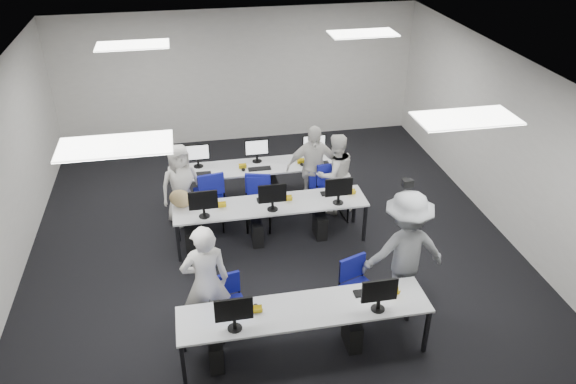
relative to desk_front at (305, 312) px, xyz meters
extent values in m
plane|color=black|center=(0.00, 2.40, -0.68)|extent=(9.00, 9.00, 0.00)
plane|color=white|center=(0.00, 2.40, 2.32)|extent=(9.00, 9.00, 0.00)
cube|color=silver|center=(0.00, 6.90, 0.82)|extent=(8.00, 0.02, 3.00)
cube|color=silver|center=(4.00, 2.40, 0.82)|extent=(0.02, 9.00, 3.00)
cube|color=white|center=(-2.00, 0.40, 2.30)|extent=(1.20, 0.60, 0.02)
cube|color=white|center=(2.00, 0.40, 2.30)|extent=(1.20, 0.60, 0.02)
cube|color=white|center=(-2.00, 4.40, 2.30)|extent=(1.20, 0.60, 0.02)
cube|color=white|center=(2.00, 4.40, 2.30)|extent=(1.20, 0.60, 0.02)
cube|color=white|center=(0.00, 0.00, 0.03)|extent=(3.20, 0.70, 0.03)
cube|color=black|center=(-1.55, -0.30, -0.33)|extent=(0.05, 0.05, 0.70)
cube|color=black|center=(-1.55, 0.30, -0.33)|extent=(0.05, 0.05, 0.70)
cube|color=black|center=(1.55, -0.30, -0.33)|extent=(0.05, 0.05, 0.70)
cube|color=black|center=(1.55, 0.30, -0.33)|extent=(0.05, 0.05, 0.70)
cube|color=white|center=(0.00, 2.60, 0.03)|extent=(3.20, 0.70, 0.03)
cube|color=black|center=(-1.55, 2.30, -0.33)|extent=(0.05, 0.05, 0.70)
cube|color=black|center=(-1.55, 2.90, -0.33)|extent=(0.05, 0.05, 0.70)
cube|color=black|center=(1.55, 2.30, -0.33)|extent=(0.05, 0.05, 0.70)
cube|color=black|center=(1.55, 2.90, -0.33)|extent=(0.05, 0.05, 0.70)
cube|color=white|center=(0.00, 4.00, 0.03)|extent=(3.20, 0.70, 0.03)
cube|color=black|center=(-1.55, 3.70, -0.33)|extent=(0.05, 0.05, 0.70)
cube|color=black|center=(-1.55, 4.30, -0.33)|extent=(0.05, 0.05, 0.70)
cube|color=black|center=(1.55, 3.70, -0.33)|extent=(0.05, 0.05, 0.70)
cube|color=black|center=(1.55, 4.30, -0.33)|extent=(0.05, 0.05, 0.70)
cube|color=#0C1FA7|center=(-0.90, -0.18, 0.35)|extent=(0.46, 0.04, 0.32)
cube|color=black|center=(-0.90, 0.14, 0.06)|extent=(0.42, 0.14, 0.02)
ellipsoid|color=black|center=(-0.60, 0.14, 0.07)|extent=(0.07, 0.10, 0.04)
cube|color=black|center=(-1.15, 0.00, -0.47)|extent=(0.18, 0.40, 0.42)
cube|color=white|center=(0.90, -0.18, 0.35)|extent=(0.46, 0.04, 0.32)
cube|color=black|center=(0.90, 0.14, 0.06)|extent=(0.42, 0.14, 0.02)
ellipsoid|color=black|center=(1.20, 0.14, 0.07)|extent=(0.07, 0.10, 0.04)
cube|color=black|center=(0.65, 0.00, -0.47)|extent=(0.18, 0.40, 0.42)
cube|color=white|center=(-1.10, 2.42, 0.35)|extent=(0.46, 0.04, 0.32)
cube|color=black|center=(-1.10, 2.74, 0.06)|extent=(0.42, 0.14, 0.02)
ellipsoid|color=black|center=(-0.80, 2.74, 0.07)|extent=(0.07, 0.10, 0.04)
cube|color=black|center=(-1.35, 2.60, -0.47)|extent=(0.18, 0.40, 0.42)
cube|color=white|center=(0.00, 2.42, 0.35)|extent=(0.46, 0.04, 0.32)
cube|color=black|center=(0.00, 2.74, 0.06)|extent=(0.42, 0.14, 0.02)
ellipsoid|color=black|center=(0.30, 2.74, 0.07)|extent=(0.07, 0.10, 0.04)
cube|color=black|center=(-0.25, 2.60, -0.47)|extent=(0.18, 0.40, 0.42)
cube|color=white|center=(1.10, 2.42, 0.35)|extent=(0.46, 0.04, 0.32)
cube|color=black|center=(1.10, 2.74, 0.06)|extent=(0.42, 0.14, 0.02)
ellipsoid|color=black|center=(1.40, 2.74, 0.07)|extent=(0.07, 0.10, 0.04)
cube|color=black|center=(0.85, 2.60, -0.47)|extent=(0.18, 0.40, 0.42)
cube|color=white|center=(-1.10, 4.18, 0.35)|extent=(0.46, 0.04, 0.32)
cube|color=black|center=(-1.10, 3.86, 0.06)|extent=(0.42, 0.14, 0.02)
ellipsoid|color=black|center=(-1.40, 3.86, 0.07)|extent=(0.07, 0.10, 0.04)
cube|color=black|center=(-0.85, 4.00, -0.47)|extent=(0.18, 0.40, 0.42)
cube|color=white|center=(0.00, 4.18, 0.35)|extent=(0.46, 0.04, 0.32)
cube|color=black|center=(0.00, 3.86, 0.06)|extent=(0.42, 0.14, 0.02)
ellipsoid|color=black|center=(-0.30, 3.86, 0.07)|extent=(0.07, 0.10, 0.04)
cube|color=black|center=(0.25, 4.00, -0.47)|extent=(0.18, 0.40, 0.42)
cube|color=white|center=(1.10, 4.18, 0.35)|extent=(0.46, 0.04, 0.32)
cube|color=black|center=(1.10, 3.86, 0.06)|extent=(0.42, 0.14, 0.02)
ellipsoid|color=black|center=(0.80, 3.86, 0.07)|extent=(0.07, 0.10, 0.04)
cube|color=black|center=(1.35, 4.00, -0.47)|extent=(0.18, 0.40, 0.42)
cube|color=navy|center=(-0.88, 0.58, -0.26)|extent=(0.48, 0.46, 0.06)
cube|color=navy|center=(-0.92, 0.76, -0.02)|extent=(0.39, 0.12, 0.33)
cube|color=navy|center=(0.91, 0.54, -0.23)|extent=(0.55, 0.54, 0.06)
cube|color=navy|center=(0.84, 0.73, 0.03)|extent=(0.41, 0.19, 0.36)
cube|color=navy|center=(-0.96, 3.23, -0.23)|extent=(0.46, 0.45, 0.06)
cube|color=navy|center=(-0.95, 3.43, 0.03)|extent=(0.42, 0.08, 0.36)
cube|color=navy|center=(-0.14, 3.07, -0.22)|extent=(0.51, 0.49, 0.06)
cube|color=navy|center=(-0.10, 3.26, 0.03)|extent=(0.42, 0.13, 0.36)
cube|color=navy|center=(1.20, 3.11, -0.18)|extent=(0.52, 0.50, 0.07)
cube|color=navy|center=(1.18, 3.33, 0.11)|extent=(0.46, 0.09, 0.39)
cube|color=navy|center=(-0.96, 3.56, -0.18)|extent=(0.55, 0.53, 0.07)
cube|color=navy|center=(-0.93, 3.34, 0.11)|extent=(0.46, 0.13, 0.39)
cube|color=navy|center=(-0.06, 3.48, -0.20)|extent=(0.56, 0.55, 0.06)
cube|color=navy|center=(-0.12, 3.28, 0.07)|extent=(0.44, 0.17, 0.38)
cube|color=navy|center=(1.07, 3.52, -0.26)|extent=(0.51, 0.50, 0.06)
cube|color=navy|center=(1.01, 3.35, -0.02)|extent=(0.38, 0.17, 0.33)
ellipsoid|color=#A38A54|center=(-1.45, 2.79, 0.20)|extent=(0.44, 0.38, 0.31)
imported|color=white|center=(-1.19, 0.59, 0.18)|extent=(0.67, 0.48, 1.73)
imported|color=white|center=(1.30, 3.35, 0.09)|extent=(0.86, 0.74, 1.54)
imported|color=white|center=(-1.44, 3.50, 0.07)|extent=(0.85, 0.69, 1.50)
imported|color=white|center=(0.92, 3.51, 0.15)|extent=(1.00, 0.48, 1.66)
imported|color=gray|center=(1.58, 0.70, 0.24)|extent=(1.18, 0.68, 1.83)
cube|color=black|center=(1.58, 0.88, 1.21)|extent=(0.14, 0.18, 0.10)
camera|label=1|loc=(-1.23, -5.23, 4.84)|focal=35.00mm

